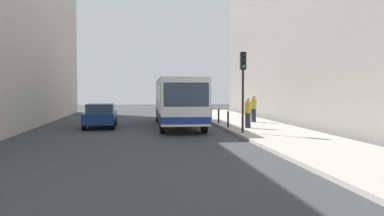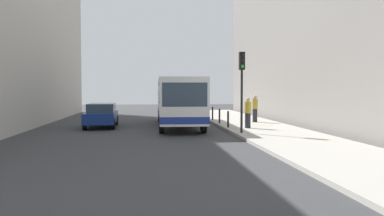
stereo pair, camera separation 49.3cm
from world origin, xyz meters
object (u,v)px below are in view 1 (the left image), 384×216
Objects in this scene: car_beside_bus at (101,115)px; pedestrian_near_signal at (248,113)px; traffic_light at (243,77)px; bollard_near at (228,119)px; pedestrian_mid_sidewalk at (254,109)px; bus at (178,99)px; bollard_mid at (219,116)px; bollard_far at (211,113)px.

pedestrian_near_signal is at bearing 159.68° from car_beside_bus.
traffic_light is at bearing 143.74° from car_beside_bus.
bollard_near is 0.52× the size of pedestrian_mid_sidewalk.
bus is at bearing 116.99° from traffic_light.
car_beside_bus is at bearing 144.76° from traffic_light.
traffic_light is 4.32× the size of bollard_mid.
pedestrian_mid_sidewalk is (2.54, 3.42, 0.44)m from bollard_near.
traffic_light is (7.61, -5.37, 2.22)m from car_beside_bus.
bollard_near is 2.78m from bollard_mid.
bollard_mid is at bearing 90.00° from bollard_near.
car_beside_bus is 7.90m from bollard_near.
bus is 4.92m from pedestrian_near_signal.
traffic_light reaches higher than bollard_mid.
pedestrian_mid_sidewalk is (2.54, -2.13, 0.44)m from bollard_far.
traffic_light reaches higher than bus.
bollard_near is 1.23m from pedestrian_near_signal.
bollard_mid is (2.70, 0.20, -1.10)m from bus.
pedestrian_near_signal reaches higher than car_beside_bus.
bollard_near is at bearing 160.93° from car_beside_bus.
car_beside_bus is 9.05m from pedestrian_near_signal.
bollard_near is at bearing -90.00° from bollard_mid.
traffic_light reaches higher than bollard_near.
traffic_light is at bearing -89.32° from bollard_far.
traffic_light is 7.07m from pedestrian_mid_sidewalk.
bollard_far is (-0.10, 8.48, -2.38)m from traffic_light.
pedestrian_near_signal is (0.93, 2.38, -1.98)m from traffic_light.
traffic_light reaches higher than pedestrian_near_signal.
car_beside_bus is 4.66× the size of bollard_near.
traffic_light reaches higher than car_beside_bus.
bollard_far is at bearing -158.55° from car_beside_bus.
bollard_near is (-0.10, 2.93, -2.38)m from traffic_light.
bus is 3.90m from bollard_near.
pedestrian_near_signal is (1.03, -0.54, 0.40)m from bollard_near.
pedestrian_mid_sidewalk is (2.44, 6.35, -1.94)m from traffic_light.
bus reaches higher than bollard_near.
bollard_near is 1.00× the size of bollard_far.
pedestrian_near_signal is (3.74, -3.12, -0.70)m from bus.
bollard_far is (0.00, 5.55, 0.00)m from bollard_near.
bus is 2.50× the size of car_beside_bus.
pedestrian_near_signal is at bearing -72.73° from bollard_mid.
bus is 4.17m from bollard_far.
traffic_light is 2.35× the size of pedestrian_near_signal.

